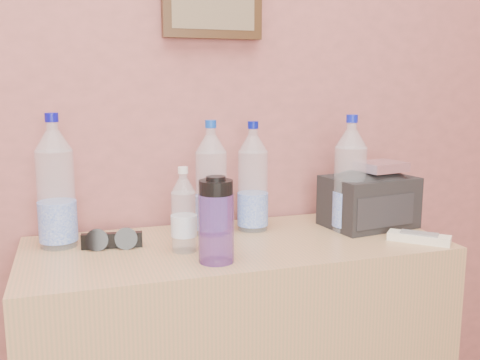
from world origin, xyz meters
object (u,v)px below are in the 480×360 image
at_px(nalgene_bottle, 216,220).
at_px(foil_packet, 381,166).
at_px(sunglasses, 112,240).
at_px(pet_large_a, 56,189).
at_px(toiletry_bag, 369,198).
at_px(ac_remote, 419,238).
at_px(pet_large_c, 253,183).
at_px(pet_large_d, 350,180).
at_px(pet_large_b, 211,184).
at_px(pet_small, 184,215).

height_order(nalgene_bottle, foil_packet, nalgene_bottle).
bearing_deg(sunglasses, pet_large_a, 163.93).
bearing_deg(pet_large_a, toiletry_bag, -4.45).
relative_size(sunglasses, ac_remote, 0.96).
height_order(pet_large_c, nalgene_bottle, pet_large_c).
bearing_deg(pet_large_d, pet_large_a, 173.17).
xyz_separation_m(pet_large_b, sunglasses, (-0.29, -0.05, -0.13)).
xyz_separation_m(pet_large_b, nalgene_bottle, (-0.05, -0.25, -0.04)).
bearing_deg(pet_large_a, ac_remote, -15.49).
relative_size(sunglasses, foil_packet, 1.22).
xyz_separation_m(pet_small, nalgene_bottle, (0.06, -0.11, 0.01)).
distance_m(pet_large_d, nalgene_bottle, 0.48).
xyz_separation_m(pet_large_b, pet_large_d, (0.40, -0.09, 0.01)).
bearing_deg(toiletry_bag, ac_remote, -84.47).
bearing_deg(nalgene_bottle, pet_large_c, 54.31).
distance_m(pet_large_a, ac_remote, 0.99).
bearing_deg(pet_large_a, pet_large_b, -0.83).
relative_size(nalgene_bottle, toiletry_bag, 0.83).
bearing_deg(pet_large_d, pet_large_c, 159.75).
height_order(pet_large_d, sunglasses, pet_large_d).
relative_size(pet_large_a, sunglasses, 2.24).
bearing_deg(pet_large_c, pet_large_d, -20.25).
bearing_deg(ac_remote, pet_large_a, -151.46).
distance_m(ac_remote, foil_packet, 0.24).
relative_size(pet_large_b, nalgene_bottle, 1.55).
bearing_deg(pet_large_a, sunglasses, -23.92).
relative_size(pet_small, foil_packet, 1.70).
bearing_deg(toiletry_bag, pet_large_b, 164.56).
height_order(pet_large_c, pet_large_d, pet_large_d).
relative_size(pet_large_d, pet_small, 1.55).
bearing_deg(foil_packet, sunglasses, 177.34).
height_order(pet_large_a, pet_large_c, pet_large_a).
bearing_deg(nalgene_bottle, pet_large_d, 19.03).
relative_size(pet_small, toiletry_bag, 0.86).
distance_m(pet_large_d, sunglasses, 0.70).
distance_m(nalgene_bottle, ac_remote, 0.58).
xyz_separation_m(sunglasses, foil_packet, (0.79, -0.04, 0.17)).
height_order(pet_small, toiletry_bag, pet_small).
distance_m(pet_large_d, toiletry_bag, 0.11).
bearing_deg(ac_remote, sunglasses, -149.98).
bearing_deg(pet_small, pet_large_a, 155.24).
relative_size(pet_large_c, pet_small, 1.46).
bearing_deg(pet_large_c, pet_large_a, -179.94).
bearing_deg(sunglasses, pet_large_c, 16.07).
bearing_deg(pet_large_b, pet_large_c, 2.97).
distance_m(sunglasses, ac_remote, 0.84).
bearing_deg(sunglasses, pet_large_d, 4.64).
bearing_deg(pet_large_d, sunglasses, 176.79).
bearing_deg(foil_packet, nalgene_bottle, -164.19).
bearing_deg(nalgene_bottle, pet_small, 117.63).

